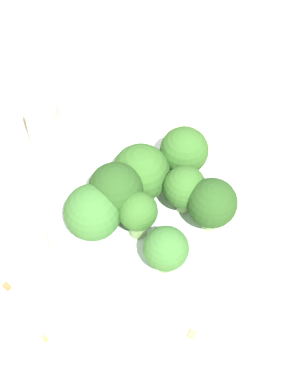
# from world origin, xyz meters

# --- Properties ---
(ground_plane) EXTENTS (3.00, 3.00, 0.00)m
(ground_plane) POSITION_xyz_m (0.00, 0.00, 0.00)
(ground_plane) COLOR beige
(bowl) EXTENTS (0.19, 0.19, 0.04)m
(bowl) POSITION_xyz_m (0.00, 0.00, 0.02)
(bowl) COLOR silver
(bowl) RESTS_ON ground_plane
(broccoli_floret_0) EXTENTS (0.05, 0.05, 0.06)m
(broccoli_floret_0) POSITION_xyz_m (0.01, -0.02, 0.07)
(broccoli_floret_0) COLOR #7A9E5B
(broccoli_floret_0) RESTS_ON bowl
(broccoli_floret_1) EXTENTS (0.04, 0.04, 0.05)m
(broccoli_floret_1) POSITION_xyz_m (0.05, 0.03, 0.07)
(broccoli_floret_1) COLOR #84AD66
(broccoli_floret_1) RESTS_ON bowl
(broccoli_floret_2) EXTENTS (0.04, 0.04, 0.05)m
(broccoli_floret_2) POSITION_xyz_m (-0.01, 0.04, 0.07)
(broccoli_floret_2) COLOR #7A9E5B
(broccoli_floret_2) RESTS_ON bowl
(broccoli_floret_3) EXTENTS (0.05, 0.05, 0.06)m
(broccoli_floret_3) POSITION_xyz_m (-0.05, 0.03, 0.07)
(broccoli_floret_3) COLOR #84AD66
(broccoli_floret_3) RESTS_ON bowl
(broccoli_floret_4) EXTENTS (0.04, 0.04, 0.05)m
(broccoli_floret_4) POSITION_xyz_m (0.02, 0.00, 0.07)
(broccoli_floret_4) COLOR #7A9E5B
(broccoli_floret_4) RESTS_ON bowl
(broccoli_floret_5) EXTENTS (0.05, 0.05, 0.06)m
(broccoli_floret_5) POSITION_xyz_m (0.00, 0.06, 0.07)
(broccoli_floret_5) COLOR #8EB770
(broccoli_floret_5) RESTS_ON bowl
(broccoli_floret_6) EXTENTS (0.05, 0.05, 0.06)m
(broccoli_floret_6) POSITION_xyz_m (0.03, -0.04, 0.07)
(broccoli_floret_6) COLOR #84AD66
(broccoli_floret_6) RESTS_ON bowl
(broccoli_floret_7) EXTENTS (0.05, 0.05, 0.06)m
(broccoli_floret_7) POSITION_xyz_m (-0.02, -0.01, 0.07)
(broccoli_floret_7) COLOR #7A9E5B
(broccoli_floret_7) RESTS_ON bowl
(pepper_shaker) EXTENTS (0.04, 0.04, 0.07)m
(pepper_shaker) POSITION_xyz_m (-0.08, -0.13, 0.04)
(pepper_shaker) COLOR silver
(pepper_shaker) RESTS_ON ground_plane
(almond_crumb_0) EXTENTS (0.01, 0.01, 0.01)m
(almond_crumb_0) POSITION_xyz_m (0.09, -0.11, 0.00)
(almond_crumb_0) COLOR olive
(almond_crumb_0) RESTS_ON ground_plane
(almond_crumb_1) EXTENTS (0.01, 0.01, 0.01)m
(almond_crumb_1) POSITION_xyz_m (0.09, 0.07, 0.00)
(almond_crumb_1) COLOR tan
(almond_crumb_1) RESTS_ON ground_plane
(almond_crumb_3) EXTENTS (0.01, 0.01, 0.01)m
(almond_crumb_3) POSITION_xyz_m (0.13, -0.06, 0.00)
(almond_crumb_3) COLOR #AD7F4C
(almond_crumb_3) RESTS_ON ground_plane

